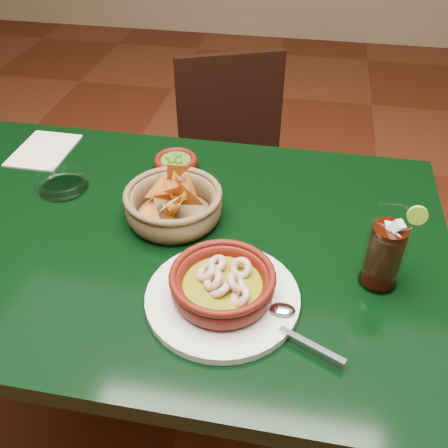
% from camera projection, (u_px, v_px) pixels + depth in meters
% --- Properties ---
extents(ground, '(7.00, 7.00, 0.00)m').
position_uv_depth(ground, '(180.00, 419.00, 1.53)').
color(ground, '#471C0C').
rests_on(ground, ground).
extents(dining_table, '(1.20, 0.80, 0.75)m').
position_uv_depth(dining_table, '(165.00, 266.00, 1.12)').
color(dining_table, black).
rests_on(dining_table, ground).
extents(dining_chair, '(0.51, 0.51, 0.84)m').
position_uv_depth(dining_chair, '(236.00, 171.00, 1.76)').
color(dining_chair, black).
rests_on(dining_chair, ground).
extents(shrimp_plate, '(0.36, 0.28, 0.08)m').
position_uv_depth(shrimp_plate, '(223.00, 288.00, 0.89)').
color(shrimp_plate, silver).
rests_on(shrimp_plate, dining_table).
extents(chip_basket, '(0.24, 0.24, 0.15)m').
position_uv_depth(chip_basket, '(173.00, 204.00, 1.07)').
color(chip_basket, brown).
rests_on(chip_basket, dining_table).
extents(guacamole_ramekin, '(0.13, 0.13, 0.04)m').
position_uv_depth(guacamole_ramekin, '(176.00, 163.00, 1.23)').
color(guacamole_ramekin, '#480C06').
rests_on(guacamole_ramekin, dining_table).
extents(cola_drink, '(0.16, 0.16, 0.18)m').
position_uv_depth(cola_drink, '(385.00, 251.00, 0.90)').
color(cola_drink, white).
rests_on(cola_drink, dining_table).
extents(glass_ashtray, '(0.14, 0.14, 0.03)m').
position_uv_depth(glass_ashtray, '(63.00, 183.00, 1.17)').
color(glass_ashtray, white).
rests_on(glass_ashtray, dining_table).
extents(paper_menu, '(0.14, 0.19, 0.00)m').
position_uv_depth(paper_menu, '(44.00, 150.00, 1.32)').
color(paper_menu, beige).
rests_on(paper_menu, dining_table).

